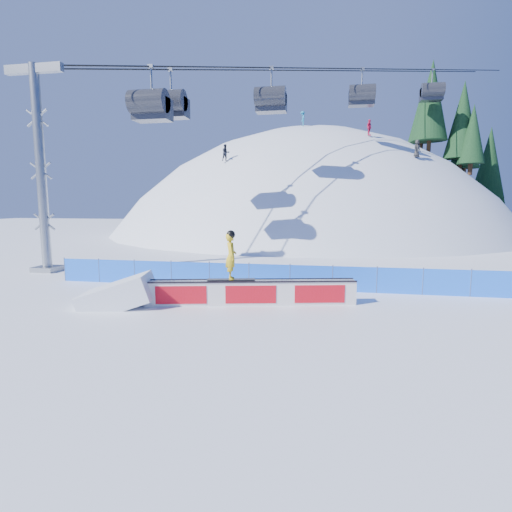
# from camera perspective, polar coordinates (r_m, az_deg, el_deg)

# --- Properties ---
(ground) EXTENTS (160.00, 160.00, 0.00)m
(ground) POSITION_cam_1_polar(r_m,az_deg,el_deg) (15.07, -0.68, -8.31)
(ground) COLOR silver
(ground) RESTS_ON ground
(snow_hill) EXTENTS (64.00, 64.00, 64.00)m
(snow_hill) POSITION_cam_1_polar(r_m,az_deg,el_deg) (60.49, 7.30, -13.89)
(snow_hill) COLOR silver
(snow_hill) RESTS_ON ground
(treeline) EXTENTS (20.29, 11.72, 19.78)m
(treeline) POSITION_cam_1_polar(r_m,az_deg,el_deg) (58.61, 31.73, 11.46)
(treeline) COLOR black
(treeline) RESTS_ON ground
(safety_fence) EXTENTS (22.05, 0.05, 1.30)m
(safety_fence) POSITION_cam_1_polar(r_m,az_deg,el_deg) (19.26, 1.91, -2.95)
(safety_fence) COLOR blue
(safety_fence) RESTS_ON ground
(chairlift) EXTENTS (40.80, 41.70, 22.00)m
(chairlift) POSITION_cam_1_polar(r_m,az_deg,el_deg) (43.65, 13.80, 24.42)
(chairlift) COLOR gray
(chairlift) RESTS_ON ground
(rail_box) EXTENTS (8.50, 2.43, 1.03)m
(rail_box) POSITION_cam_1_polar(r_m,az_deg,el_deg) (16.33, -0.77, -5.22)
(rail_box) COLOR silver
(rail_box) RESTS_ON ground
(snow_ramp) EXTENTS (3.28, 2.43, 1.84)m
(snow_ramp) POSITION_cam_1_polar(r_m,az_deg,el_deg) (17.20, -19.05, -6.72)
(snow_ramp) COLOR silver
(snow_ramp) RESTS_ON ground
(snowboarder) EXTENTS (1.96, 0.79, 2.02)m
(snowboarder) POSITION_cam_1_polar(r_m,az_deg,el_deg) (16.06, -3.59, 0.04)
(snowboarder) COLOR black
(snowboarder) RESTS_ON rail_box
(distant_skiers) EXTENTS (19.60, 10.52, 6.57)m
(distant_skiers) POSITION_cam_1_polar(r_m,az_deg,el_deg) (44.92, 9.11, 16.80)
(distant_skiers) COLOR black
(distant_skiers) RESTS_ON ground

